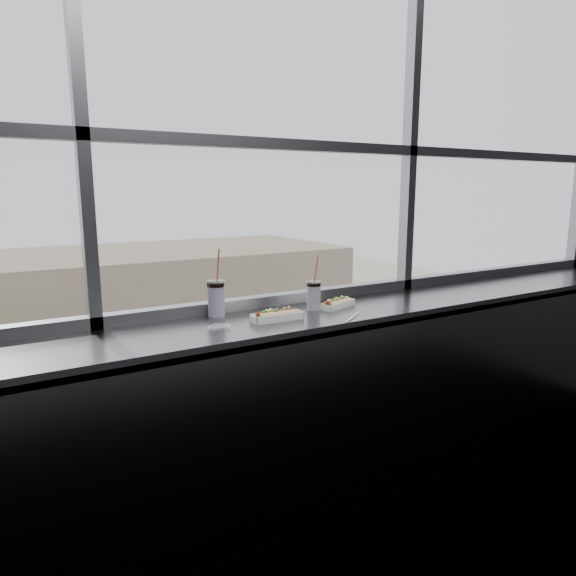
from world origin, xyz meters
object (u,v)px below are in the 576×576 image
pedestrian_c (87,388)px  tree_center (27,365)px  soda_cup_right (314,294)px  soda_cup_left (216,296)px  wrapper (219,327)px  hotdog_tray_left (277,315)px  pedestrian_b (48,401)px  hotdog_tray_right (338,303)px  car_near_c (35,524)px  loose_straw (353,317)px  car_far_c (255,381)px  car_far_b (108,416)px  tree_right (212,339)px  car_near_d (247,460)px

pedestrian_c → tree_center: tree_center is taller
soda_cup_right → pedestrian_c: 30.98m
soda_cup_left → tree_center: 29.49m
wrapper → hotdog_tray_left: bearing=1.3°
wrapper → soda_cup_left: bearing=69.3°
pedestrian_b → pedestrian_c: 2.28m
hotdog_tray_right → car_near_c: hotdog_tray_right is taller
pedestrian_b → hotdog_tray_left: bearing=177.7°
hotdog_tray_left → loose_straw: 0.39m
car_near_c → tree_center: size_ratio=1.35×
car_far_c → car_near_c: size_ratio=1.06×
soda_cup_left → car_near_c: (-0.38, 16.08, -11.07)m
soda_cup_left → tree_center: bearing=89.0°
soda_cup_left → car_far_b: 26.83m
car_near_c → tree_right: tree_right is taller
pedestrian_c → tree_right: size_ratio=0.47×
car_far_b → pedestrian_b: (-2.47, 3.91, -0.04)m
soda_cup_left → pedestrian_b: soda_cup_left is taller
hotdog_tray_left → car_far_c: (12.28, 24.33, -10.93)m
pedestrian_b → tree_center: tree_center is taller
soda_cup_right → soda_cup_left: bearing=164.7°
wrapper → car_near_c: bearing=91.0°
soda_cup_right → tree_center: 29.61m
car_near_d → loose_straw: bearing=156.5°
wrapper → tree_center: bearing=88.8°
car_near_c → tree_right: size_ratio=1.45×
soda_cup_right → car_near_c: 19.65m
pedestrian_c → tree_center: (-3.07, -0.53, 2.15)m
hotdog_tray_left → wrapper: (-0.32, -0.01, -0.01)m
pedestrian_b → loose_straw: bearing=178.4°
soda_cup_left → pedestrian_c: soda_cup_left is taller
car_far_c → hotdog_tray_left: bearing=147.8°
pedestrian_c → loose_straw: bearing=84.2°
wrapper → tree_right: wrapper is taller
hotdog_tray_right → wrapper: hotdog_tray_right is taller
hotdog_tray_left → tree_right: (11.20, 28.33, -9.12)m
tree_center → car_near_c: bearing=-94.1°
car_far_b → tree_right: bearing=-69.6°
car_far_b → loose_straw: bearing=165.1°
car_far_c → tree_right: tree_right is taller
loose_straw → car_far_b: 27.08m
car_far_c → hotdog_tray_right: bearing=148.5°
tree_right → pedestrian_c: bearing=176.2°
hotdog_tray_left → car_far_b: (3.60, 24.33, -11.12)m
wrapper → car_far_b: 27.03m
loose_straw → car_near_d: 21.14m
tree_right → tree_center: bearing=180.0°
hotdog_tray_right → soda_cup_left: (-0.67, 0.17, 0.08)m
loose_straw → wrapper: (-0.68, 0.16, 0.01)m
soda_cup_left → car_near_c: bearing=91.3°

